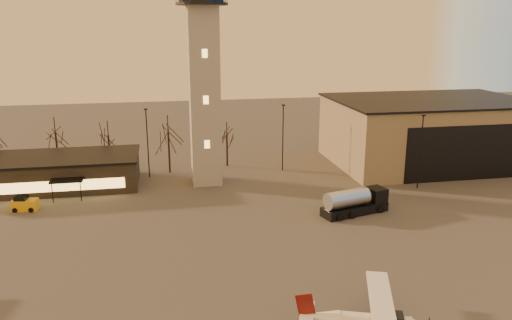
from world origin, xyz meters
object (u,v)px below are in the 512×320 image
Objects in this scene: hangar at (429,131)px; terminal at (44,172)px; control_tower at (204,65)px; fuel_truck at (355,204)px; service_cart at (25,205)px.

terminal is (-57.99, -2.00, -3.00)m from hangar.
control_tower is at bearing -5.15° from terminal.
fuel_truck is (15.97, -15.35, -15.12)m from control_tower.
control_tower reaches higher than terminal.
fuel_truck is at bearing -24.55° from terminal.
control_tower is 1.07× the size of hangar.
hangar is (36.00, 3.98, -11.17)m from control_tower.
fuel_truck is at bearing -136.02° from hangar.
terminal is at bearing 174.85° from control_tower.
control_tower is at bearing -173.69° from hangar.
hangar is 1.20× the size of terminal.
control_tower is 28.26m from service_cart.
hangar is 28.12m from fuel_truck.
hangar is 58.11m from terminal.
fuel_truck is 39.43m from service_cart.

